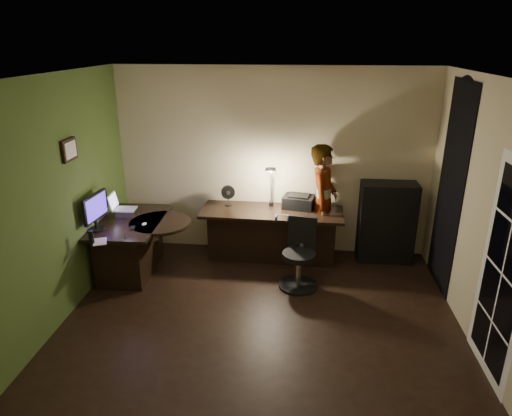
# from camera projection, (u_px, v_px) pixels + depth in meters

# --- Properties ---
(floor) EXTENTS (4.50, 4.00, 0.01)m
(floor) POSITION_uv_depth(u_px,v_px,m) (260.00, 323.00, 5.18)
(floor) COLOR black
(floor) RESTS_ON ground
(ceiling) EXTENTS (4.50, 4.00, 0.01)m
(ceiling) POSITION_uv_depth(u_px,v_px,m) (261.00, 76.00, 4.23)
(ceiling) COLOR silver
(ceiling) RESTS_ON floor
(wall_back) EXTENTS (4.50, 0.01, 2.70)m
(wall_back) POSITION_uv_depth(u_px,v_px,m) (273.00, 163.00, 6.57)
(wall_back) COLOR #C2B48A
(wall_back) RESTS_ON floor
(wall_front) EXTENTS (4.50, 0.01, 2.70)m
(wall_front) POSITION_uv_depth(u_px,v_px,m) (232.00, 327.00, 2.84)
(wall_front) COLOR #C2B48A
(wall_front) RESTS_ON floor
(wall_left) EXTENTS (0.01, 4.00, 2.70)m
(wall_left) POSITION_uv_depth(u_px,v_px,m) (52.00, 205.00, 4.91)
(wall_left) COLOR #C2B48A
(wall_left) RESTS_ON floor
(wall_right) EXTENTS (0.01, 4.00, 2.70)m
(wall_right) POSITION_uv_depth(u_px,v_px,m) (488.00, 220.00, 4.50)
(wall_right) COLOR #C2B48A
(wall_right) RESTS_ON floor
(green_wall_overlay) EXTENTS (0.00, 4.00, 2.70)m
(green_wall_overlay) POSITION_uv_depth(u_px,v_px,m) (54.00, 205.00, 4.91)
(green_wall_overlay) COLOR #3E5622
(green_wall_overlay) RESTS_ON floor
(arched_doorway) EXTENTS (0.01, 0.90, 2.60)m
(arched_doorway) POSITION_uv_depth(u_px,v_px,m) (451.00, 189.00, 5.59)
(arched_doorway) COLOR black
(arched_doorway) RESTS_ON floor
(french_door) EXTENTS (0.02, 0.92, 2.10)m
(french_door) POSITION_uv_depth(u_px,v_px,m) (503.00, 274.00, 4.09)
(french_door) COLOR white
(french_door) RESTS_ON floor
(framed_picture) EXTENTS (0.04, 0.30, 0.25)m
(framed_picture) POSITION_uv_depth(u_px,v_px,m) (69.00, 150.00, 5.15)
(framed_picture) COLOR black
(framed_picture) RESTS_ON wall_left
(desk_left) EXTENTS (0.84, 1.34, 0.76)m
(desk_left) POSITION_uv_depth(u_px,v_px,m) (133.00, 246.00, 6.19)
(desk_left) COLOR black
(desk_left) RESTS_ON floor
(desk_right) EXTENTS (2.02, 0.76, 0.75)m
(desk_right) POSITION_uv_depth(u_px,v_px,m) (272.00, 235.00, 6.56)
(desk_right) COLOR black
(desk_right) RESTS_ON floor
(cabinet) EXTENTS (0.77, 0.39, 1.16)m
(cabinet) POSITION_uv_depth(u_px,v_px,m) (386.00, 222.00, 6.48)
(cabinet) COLOR black
(cabinet) RESTS_ON floor
(laptop_stand) EXTENTS (0.25, 0.21, 0.09)m
(laptop_stand) POSITION_uv_depth(u_px,v_px,m) (125.00, 213.00, 6.19)
(laptop_stand) COLOR silver
(laptop_stand) RESTS_ON desk_left
(laptop) EXTENTS (0.34, 0.32, 0.22)m
(laptop) POSITION_uv_depth(u_px,v_px,m) (124.00, 202.00, 6.13)
(laptop) COLOR silver
(laptop) RESTS_ON laptop_stand
(monitor) EXTENTS (0.15, 0.53, 0.34)m
(monitor) POSITION_uv_depth(u_px,v_px,m) (95.00, 217.00, 5.70)
(monitor) COLOR black
(monitor) RESTS_ON desk_left
(mouse) EXTENTS (0.07, 0.09, 0.03)m
(mouse) POSITION_uv_depth(u_px,v_px,m) (144.00, 224.00, 5.89)
(mouse) COLOR silver
(mouse) RESTS_ON desk_left
(phone) EXTENTS (0.09, 0.13, 0.01)m
(phone) POSITION_uv_depth(u_px,v_px,m) (132.00, 228.00, 5.81)
(phone) COLOR black
(phone) RESTS_ON desk_left
(pen) EXTENTS (0.07, 0.13, 0.01)m
(pen) POSITION_uv_depth(u_px,v_px,m) (125.00, 236.00, 5.57)
(pen) COLOR black
(pen) RESTS_ON desk_left
(speaker) EXTENTS (0.07, 0.07, 0.16)m
(speaker) POSITION_uv_depth(u_px,v_px,m) (91.00, 237.00, 5.34)
(speaker) COLOR black
(speaker) RESTS_ON desk_left
(notepad) EXTENTS (0.22, 0.25, 0.01)m
(notepad) POSITION_uv_depth(u_px,v_px,m) (100.00, 242.00, 5.41)
(notepad) COLOR silver
(notepad) RESTS_ON desk_left
(desk_fan) EXTENTS (0.22, 0.15, 0.31)m
(desk_fan) POSITION_uv_depth(u_px,v_px,m) (228.00, 195.00, 6.59)
(desk_fan) COLOR black
(desk_fan) RESTS_ON desk_right
(headphones) EXTENTS (0.22, 0.11, 0.10)m
(headphones) POSITION_uv_depth(u_px,v_px,m) (282.00, 218.00, 6.05)
(headphones) COLOR navy
(headphones) RESTS_ON desk_right
(printer) EXTENTS (0.48, 0.41, 0.19)m
(printer) POSITION_uv_depth(u_px,v_px,m) (299.00, 201.00, 6.53)
(printer) COLOR black
(printer) RESTS_ON desk_right
(desk_lamp) EXTENTS (0.26, 0.34, 0.68)m
(desk_lamp) POSITION_uv_depth(u_px,v_px,m) (272.00, 184.00, 6.50)
(desk_lamp) COLOR black
(desk_lamp) RESTS_ON desk_right
(office_chair) EXTENTS (0.59, 0.59, 0.90)m
(office_chair) POSITION_uv_depth(u_px,v_px,m) (299.00, 255.00, 5.78)
(office_chair) COLOR black
(office_chair) RESTS_ON floor
(person) EXTENTS (0.52, 0.67, 1.69)m
(person) POSITION_uv_depth(u_px,v_px,m) (323.00, 203.00, 6.47)
(person) COLOR #D8A88C
(person) RESTS_ON floor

